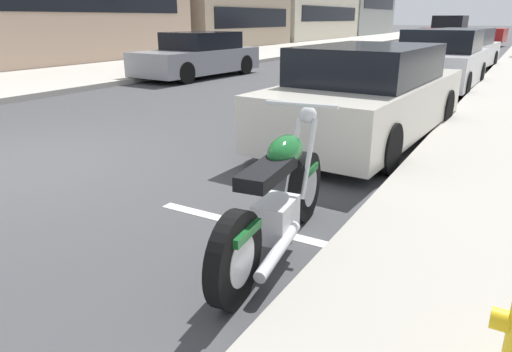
{
  "coord_description": "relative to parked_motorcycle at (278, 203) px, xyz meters",
  "views": [
    {
      "loc": [
        -3.22,
        -5.46,
        1.77
      ],
      "look_at": [
        -0.19,
        -3.7,
        0.56
      ],
      "focal_mm": 32.22,
      "sensor_mm": 36.0,
      "label": 1
    }
  ],
  "objects": [
    {
      "name": "parked_car_far_down_curb",
      "position": [
        3.96,
        0.51,
        0.24
      ],
      "size": [
        4.74,
        1.97,
        1.4
      ],
      "rotation": [
        0.0,
        0.0,
        -0.05
      ],
      "color": "beige",
      "rests_on": "ground"
    },
    {
      "name": "parked_car_across_street",
      "position": [
        10.15,
        0.53,
        0.27
      ],
      "size": [
        4.1,
        1.98,
        1.5
      ],
      "rotation": [
        0.0,
        0.0,
        -0.02
      ],
      "color": "silver",
      "rests_on": "ground"
    },
    {
      "name": "parked_motorcycle",
      "position": [
        0.0,
        0.0,
        0.0
      ],
      "size": [
        2.09,
        0.63,
        1.12
      ],
      "rotation": [
        0.0,
        0.0,
        0.11
      ],
      "color": "black",
      "rests_on": "ground"
    },
    {
      "name": "parked_car_behind_motorcycle",
      "position": [
        15.36,
        0.6,
        0.25
      ],
      "size": [
        4.75,
        2.06,
        1.44
      ],
      "rotation": [
        0.0,
        0.0,
        -0.07
      ],
      "color": "silver",
      "rests_on": "ground"
    },
    {
      "name": "car_opposite_curb",
      "position": [
        9.03,
        7.54,
        0.21
      ],
      "size": [
        4.49,
        2.02,
        1.37
      ],
      "rotation": [
        0.0,
        0.0,
        3.08
      ],
      "color": "gray",
      "rests_on": "ground"
    },
    {
      "name": "parking_stall_stripe",
      "position": [
        0.31,
        0.32,
        -0.43
      ],
      "size": [
        0.12,
        2.2,
        0.01
      ],
      "primitive_type": "cube",
      "color": "silver",
      "rests_on": "ground"
    },
    {
      "name": "sidewalk_far_curb",
      "position": [
        12.31,
        10.7,
        -0.36
      ],
      "size": [
        120.0,
        5.0,
        0.14
      ],
      "primitive_type": "cube",
      "color": "#ADA89E",
      "rests_on": "ground"
    },
    {
      "name": "crossing_truck",
      "position": [
        32.46,
        2.96,
        0.46
      ],
      "size": [
        2.4,
        5.39,
        1.94
      ],
      "rotation": [
        0.0,
        0.0,
        1.48
      ],
      "color": "maroon",
      "rests_on": "ground"
    },
    {
      "name": "ground_plane",
      "position": [
        0.31,
        3.96,
        -0.43
      ],
      "size": [
        260.0,
        260.0,
        0.0
      ],
      "primitive_type": "plane",
      "color": "#3D3D3F"
    }
  ]
}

